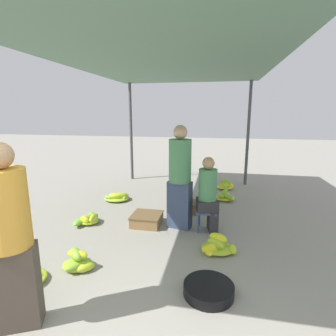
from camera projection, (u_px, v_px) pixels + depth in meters
canopy_post_back_left at (131, 133)px, 7.66m from camera, size 0.08×0.08×2.79m
canopy_post_back_right at (248, 134)px, 7.04m from camera, size 0.08×0.08×2.79m
canopy_tarp at (165, 59)px, 4.19m from camera, size 3.70×6.38×0.04m
vendor_foreground at (10, 237)px, 2.29m from camera, size 0.49×0.49×1.73m
stool at (207, 214)px, 4.42m from camera, size 0.34×0.34×0.36m
vendor_seated at (208, 194)px, 4.34m from camera, size 0.40×0.40×1.26m
basin_black at (209, 290)px, 2.87m from camera, size 0.56×0.56×0.12m
banana_pile_left_0 at (21, 277)px, 3.07m from camera, size 0.57×0.58×0.22m
banana_pile_left_1 at (78, 261)px, 3.35m from camera, size 0.46×0.49×0.26m
banana_pile_left_2 at (118, 197)px, 5.97m from camera, size 0.57×0.55×0.20m
banana_pile_left_3 at (88, 219)px, 4.71m from camera, size 0.41×0.50×0.18m
banana_pile_right_0 at (225, 197)px, 5.99m from camera, size 0.46×0.51×0.23m
banana_pile_right_1 at (217, 246)px, 3.76m from camera, size 0.52×0.54×0.26m
banana_pile_right_2 at (226, 186)px, 6.85m from camera, size 0.48×0.49×0.26m
crate_near at (190, 207)px, 5.28m from camera, size 0.39×0.39×0.21m
crate_mid at (147, 219)px, 4.67m from camera, size 0.52×0.52×0.20m
shopper_walking_mid at (180, 176)px, 4.40m from camera, size 0.45×0.45×1.77m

